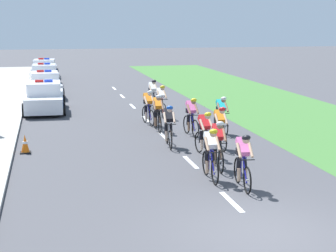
% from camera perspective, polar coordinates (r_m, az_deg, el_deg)
% --- Properties ---
extents(ground_plane, '(160.00, 160.00, 0.00)m').
position_cam_1_polar(ground_plane, '(12.07, 9.90, -10.85)').
color(ground_plane, '#424247').
extents(kerb_edge, '(0.16, 60.00, 0.13)m').
position_cam_1_polar(kerb_edge, '(24.76, -15.22, 0.30)').
color(kerb_edge, '#9E9E99').
rests_on(kerb_edge, ground).
extents(grass_verge, '(7.00, 60.00, 0.01)m').
position_cam_1_polar(grass_verge, '(27.29, 12.71, 1.24)').
color(grass_verge, '#3D7033').
rests_on(grass_verge, ground).
extents(lane_markings_centre, '(0.14, 29.60, 0.01)m').
position_cam_1_polar(lane_markings_centre, '(23.28, -1.42, -0.12)').
color(lane_markings_centre, white).
rests_on(lane_markings_centre, ground).
extents(cyclist_lead, '(0.44, 1.72, 1.56)m').
position_cam_1_polar(cyclist_lead, '(14.81, 7.77, -3.50)').
color(cyclist_lead, black).
rests_on(cyclist_lead, ground).
extents(cyclist_second, '(0.42, 1.72, 1.56)m').
position_cam_1_polar(cyclist_second, '(15.48, 4.44, -2.79)').
color(cyclist_second, black).
rests_on(cyclist_second, ground).
extents(cyclist_third, '(0.45, 1.72, 1.56)m').
position_cam_1_polar(cyclist_third, '(16.65, 5.19, -1.84)').
color(cyclist_third, black).
rests_on(cyclist_third, ground).
extents(cyclist_fourth, '(0.45, 1.72, 1.56)m').
position_cam_1_polar(cyclist_fourth, '(18.22, 3.82, -0.71)').
color(cyclist_fourth, black).
rests_on(cyclist_fourth, ground).
extents(cyclist_fifth, '(0.42, 1.72, 1.56)m').
position_cam_1_polar(cyclist_fifth, '(19.32, 5.37, -0.07)').
color(cyclist_fifth, black).
rests_on(cyclist_fifth, ground).
extents(cyclist_sixth, '(0.44, 1.72, 1.56)m').
position_cam_1_polar(cyclist_sixth, '(19.54, 0.08, 0.10)').
color(cyclist_sixth, black).
rests_on(cyclist_sixth, ground).
extents(cyclist_seventh, '(0.45, 1.72, 1.56)m').
position_cam_1_polar(cyclist_seventh, '(21.40, 2.42, 1.03)').
color(cyclist_seventh, black).
rests_on(cyclist_seventh, ground).
extents(cyclist_eighth, '(0.42, 1.72, 1.56)m').
position_cam_1_polar(cyclist_eighth, '(21.92, 5.53, 1.23)').
color(cyclist_eighth, black).
rests_on(cyclist_eighth, ground).
extents(cyclist_ninth, '(0.46, 1.72, 1.56)m').
position_cam_1_polar(cyclist_ninth, '(23.77, -2.07, 2.02)').
color(cyclist_ninth, black).
rests_on(cyclist_ninth, ground).
extents(cyclist_tenth, '(0.42, 1.72, 1.56)m').
position_cam_1_polar(cyclist_tenth, '(22.37, -1.09, 1.47)').
color(cyclist_tenth, black).
rests_on(cyclist_tenth, ground).
extents(cyclist_eleventh, '(0.45, 1.72, 1.56)m').
position_cam_1_polar(cyclist_eleventh, '(25.58, -0.75, 2.65)').
color(cyclist_eleventh, black).
rests_on(cyclist_eleventh, ground).
extents(cyclist_twelfth, '(0.45, 1.72, 1.56)m').
position_cam_1_polar(cyclist_twelfth, '(28.00, -1.62, 3.36)').
color(cyclist_twelfth, black).
rests_on(cyclist_twelfth, ground).
extents(police_car_nearest, '(2.10, 4.45, 1.59)m').
position_cam_1_polar(police_car_nearest, '(27.89, -12.67, 2.85)').
color(police_car_nearest, white).
rests_on(police_car_nearest, ground).
extents(police_car_second, '(2.21, 4.50, 1.59)m').
position_cam_1_polar(police_car_second, '(33.42, -12.67, 4.13)').
color(police_car_second, white).
rests_on(police_car_second, ground).
extents(police_car_third, '(2.10, 4.45, 1.59)m').
position_cam_1_polar(police_car_third, '(39.21, -12.67, 5.09)').
color(police_car_third, silver).
rests_on(police_car_third, ground).
extents(police_car_furthest, '(2.19, 4.50, 1.59)m').
position_cam_1_polar(police_car_furthest, '(44.33, -12.68, 5.72)').
color(police_car_furthest, silver).
rests_on(police_car_furthest, ground).
extents(traffic_cone_near, '(0.36, 0.36, 0.64)m').
position_cam_1_polar(traffic_cone_near, '(19.30, -14.59, -1.83)').
color(traffic_cone_near, black).
rests_on(traffic_cone_near, ground).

